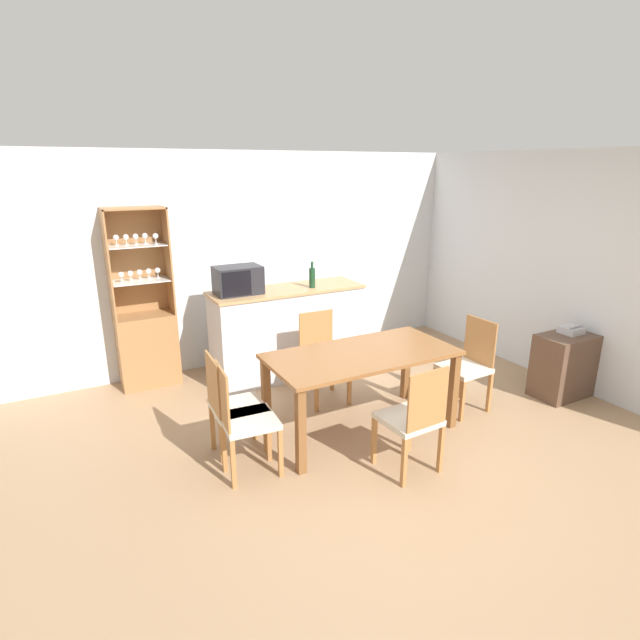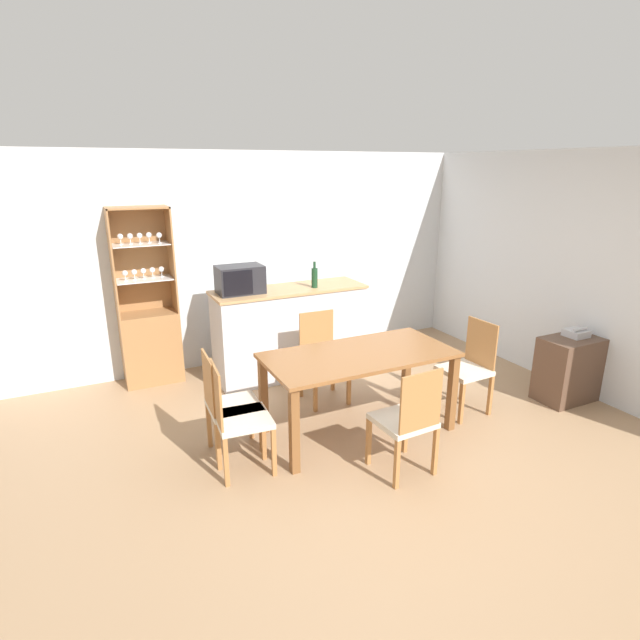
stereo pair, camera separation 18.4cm
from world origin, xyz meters
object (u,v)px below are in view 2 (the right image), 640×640
(dining_chair_side_left_near, at_px, (237,418))
(dining_chair_side_left_far, at_px, (229,405))
(dining_chair_head_near, at_px, (407,420))
(side_cabinet, at_px, (568,369))
(wine_bottle, at_px, (315,277))
(dining_chair_side_right_near, at_px, (468,367))
(display_cabinet, at_px, (150,332))
(dining_table, at_px, (359,364))
(dining_chair_head_far, at_px, (322,358))
(telephone, at_px, (576,333))
(microwave, at_px, (240,279))

(dining_chair_side_left_near, distance_m, dining_chair_side_left_far, 0.25)
(dining_chair_side_left_near, height_order, dining_chair_head_near, same)
(dining_chair_side_left_far, bearing_deg, side_cabinet, 83.94)
(wine_bottle, distance_m, side_cabinet, 2.88)
(dining_chair_side_right_near, bearing_deg, display_cabinet, 49.00)
(dining_table, xyz_separation_m, dining_chair_head_near, (0.00, -0.75, -0.20))
(dining_chair_head_far, relative_size, side_cabinet, 1.36)
(dining_chair_side_right_near, xyz_separation_m, dining_chair_side_left_near, (-2.36, 0.00, 0.00))
(dining_chair_side_left_near, xyz_separation_m, dining_chair_head_near, (1.18, -0.62, 0.00))
(dining_chair_side_left_far, distance_m, telephone, 3.61)
(display_cabinet, distance_m, telephone, 4.60)
(dining_chair_head_near, height_order, wine_bottle, wine_bottle)
(side_cabinet, bearing_deg, dining_chair_side_left_far, 171.52)
(dining_chair_head_far, distance_m, wine_bottle, 1.01)
(side_cabinet, height_order, telephone, telephone)
(side_cabinet, bearing_deg, dining_chair_head_far, 153.71)
(dining_chair_head_near, relative_size, telephone, 4.37)
(dining_chair_side_left_far, relative_size, wine_bottle, 3.09)
(dining_chair_side_right_near, height_order, side_cabinet, dining_chair_side_right_near)
(telephone, bearing_deg, dining_chair_head_far, 154.99)
(dining_table, distance_m, dining_chair_side_left_far, 1.20)
(dining_table, xyz_separation_m, dining_chair_side_right_near, (1.18, -0.12, -0.20))
(dining_chair_side_left_far, bearing_deg, dining_chair_side_right_near, 86.35)
(dining_chair_side_right_near, height_order, dining_chair_side_left_near, same)
(microwave, bearing_deg, dining_chair_side_left_near, -109.02)
(dining_chair_side_left_near, bearing_deg, telephone, 90.59)
(dining_table, distance_m, microwave, 1.75)
(display_cabinet, bearing_deg, telephone, -31.42)
(dining_chair_side_right_near, bearing_deg, dining_table, 81.43)
(dining_chair_head_near, distance_m, telephone, 2.43)
(display_cabinet, xyz_separation_m, telephone, (3.92, -2.39, 0.14))
(dining_chair_side_left_far, height_order, dining_chair_head_far, same)
(dining_chair_side_left_near, xyz_separation_m, dining_chair_side_left_far, (-0.00, 0.25, 0.00))
(dining_chair_side_right_near, distance_m, dining_chair_head_near, 1.33)
(dining_table, height_order, dining_chair_head_far, dining_chair_head_far)
(display_cabinet, distance_m, side_cabinet, 4.54)
(dining_chair_head_far, distance_m, microwave, 1.25)
(dining_table, height_order, side_cabinet, dining_table)
(wine_bottle, height_order, telephone, wine_bottle)
(dining_chair_head_far, xyz_separation_m, microwave, (-0.60, 0.81, 0.73))
(dining_chair_side_right_near, relative_size, telephone, 4.37)
(dining_chair_head_far, xyz_separation_m, wine_bottle, (0.24, 0.69, 0.70))
(dining_table, bearing_deg, side_cabinet, -9.65)
(microwave, relative_size, side_cabinet, 0.72)
(microwave, height_order, wine_bottle, microwave)
(display_cabinet, relative_size, wine_bottle, 6.58)
(dining_chair_side_left_near, relative_size, microwave, 1.87)
(side_cabinet, bearing_deg, dining_chair_side_right_near, 166.56)
(dining_chair_side_left_near, xyz_separation_m, side_cabinet, (3.48, -0.27, -0.12))
(telephone, bearing_deg, dining_table, 171.27)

